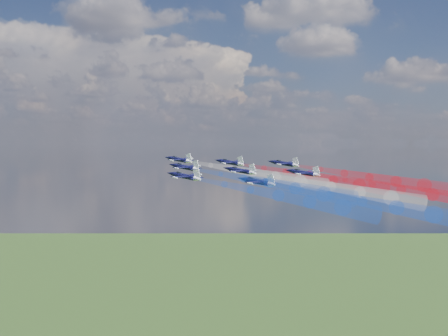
# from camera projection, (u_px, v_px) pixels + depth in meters

# --- Properties ---
(jet_lead) EXTENTS (16.26, 15.93, 5.22)m
(jet_lead) POSITION_uv_depth(u_px,v_px,m) (179.00, 160.00, 176.00)
(jet_lead) COLOR black
(trail_lead) EXTENTS (41.10, 33.55, 9.76)m
(trail_lead) POSITION_uv_depth(u_px,v_px,m) (253.00, 173.00, 157.72)
(trail_lead) COLOR white
(jet_inner_left) EXTENTS (16.26, 15.93, 5.22)m
(jet_inner_left) POSITION_uv_depth(u_px,v_px,m) (185.00, 167.00, 157.91)
(jet_inner_left) COLOR black
(trail_inner_left) EXTENTS (41.10, 33.55, 9.76)m
(trail_inner_left) POSITION_uv_depth(u_px,v_px,m) (269.00, 183.00, 139.63)
(trail_inner_left) COLOR blue
(jet_inner_right) EXTENTS (16.26, 15.93, 5.22)m
(jet_inner_right) POSITION_uv_depth(u_px,v_px,m) (230.00, 162.00, 177.63)
(jet_inner_right) COLOR black
(trail_inner_right) EXTENTS (41.10, 33.55, 9.76)m
(trail_inner_right) POSITION_uv_depth(u_px,v_px,m) (309.00, 176.00, 159.35)
(trail_inner_right) COLOR red
(jet_outer_left) EXTENTS (16.26, 15.93, 5.22)m
(jet_outer_left) POSITION_uv_depth(u_px,v_px,m) (185.00, 176.00, 142.59)
(jet_outer_left) COLOR black
(trail_outer_left) EXTENTS (41.10, 33.55, 9.76)m
(trail_outer_left) POSITION_uv_depth(u_px,v_px,m) (279.00, 195.00, 124.31)
(trail_outer_left) COLOR blue
(jet_center_third) EXTENTS (16.26, 15.93, 5.22)m
(jet_center_third) POSITION_uv_depth(u_px,v_px,m) (240.00, 171.00, 158.21)
(jet_center_third) COLOR black
(trail_center_third) EXTENTS (41.10, 33.55, 9.76)m
(trail_center_third) POSITION_uv_depth(u_px,v_px,m) (331.00, 187.00, 139.92)
(trail_center_third) COLOR white
(jet_outer_right) EXTENTS (16.26, 15.93, 5.22)m
(jet_outer_right) POSITION_uv_depth(u_px,v_px,m) (284.00, 164.00, 176.68)
(jet_outer_right) COLOR black
(trail_outer_right) EXTENTS (41.10, 33.55, 9.76)m
(trail_outer_right) POSITION_uv_depth(u_px,v_px,m) (369.00, 177.00, 158.40)
(trail_outer_right) COLOR red
(jet_rear_left) EXTENTS (16.26, 15.93, 5.22)m
(jet_rear_left) POSITION_uv_depth(u_px,v_px,m) (257.00, 182.00, 142.23)
(jet_rear_left) COLOR black
(trail_rear_left) EXTENTS (41.10, 33.55, 9.76)m
(trail_rear_left) POSITION_uv_depth(u_px,v_px,m) (362.00, 201.00, 123.95)
(trail_rear_left) COLOR blue
(jet_rear_right) EXTENTS (16.26, 15.93, 5.22)m
(jet_rear_right) POSITION_uv_depth(u_px,v_px,m) (303.00, 173.00, 159.68)
(jet_rear_right) COLOR black
(trail_rear_right) EXTENTS (41.10, 33.55, 9.76)m
(trail_rear_right) POSITION_uv_depth(u_px,v_px,m) (401.00, 189.00, 141.39)
(trail_rear_right) COLOR red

